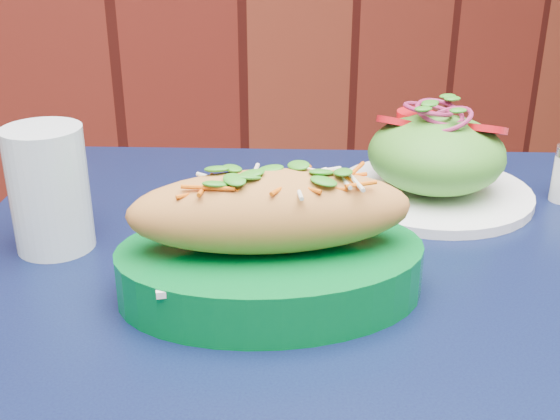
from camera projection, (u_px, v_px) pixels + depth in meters
name	position (u px, v px, depth m)	size (l,w,h in m)	color
cafe_table	(332.00, 361.00, 0.70)	(1.06, 1.06, 0.75)	black
banh_mi_basket	(270.00, 245.00, 0.63)	(0.32, 0.26, 0.13)	#006323
salad_plate	(435.00, 161.00, 0.85)	(0.24, 0.24, 0.12)	white
water_glass	(49.00, 189.00, 0.72)	(0.08, 0.08, 0.13)	silver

